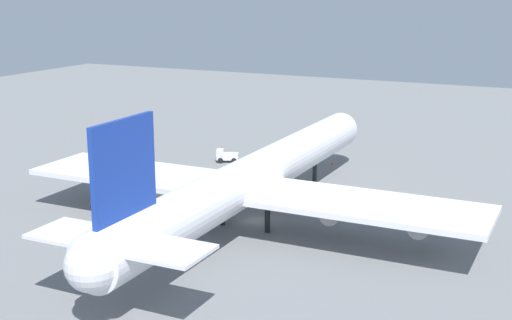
% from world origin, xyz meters
% --- Properties ---
extents(ground_plane, '(290.57, 290.57, 0.00)m').
position_xyz_m(ground_plane, '(0.00, 0.00, 0.00)').
color(ground_plane, slate).
extents(cargo_airplane, '(72.64, 61.06, 18.57)m').
position_xyz_m(cargo_airplane, '(-0.59, 0.00, 6.14)').
color(cargo_airplane, silver).
rests_on(cargo_airplane, ground_plane).
extents(catering_truck, '(3.39, 4.23, 2.29)m').
position_xyz_m(catering_truck, '(26.63, 18.71, 1.11)').
color(catering_truck, silver).
rests_on(catering_truck, ground_plane).
extents(safety_cone_nose, '(0.48, 0.48, 0.68)m').
position_xyz_m(safety_cone_nose, '(32.69, 1.05, 0.34)').
color(safety_cone_nose, orange).
rests_on(safety_cone_nose, ground_plane).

